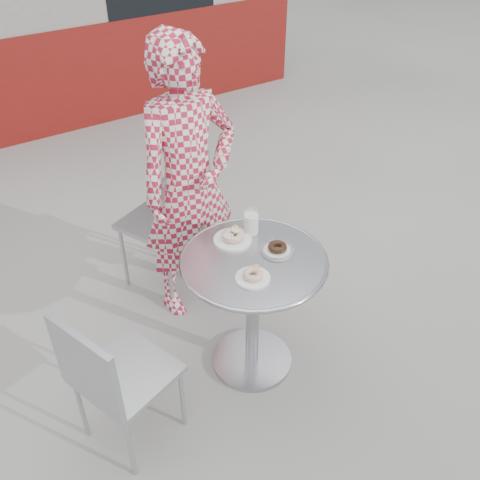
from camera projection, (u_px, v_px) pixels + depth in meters
ground at (251, 364)px, 3.06m from camera, size 60.00×60.00×0.00m
bistro_table at (253, 287)px, 2.74m from camera, size 0.75×0.75×0.75m
chair_far at (167, 246)px, 3.49m from camera, size 0.59×0.59×0.94m
chair_left at (129, 399)px, 2.56m from camera, size 0.51×0.51×0.84m
seated_person at (189, 185)px, 3.02m from camera, size 0.64×0.44×1.70m
plate_far at (233, 237)px, 2.75m from camera, size 0.20×0.20×0.05m
plate_near at (253, 276)px, 2.51m from camera, size 0.17×0.17×0.04m
plate_checker at (277, 249)px, 2.68m from camera, size 0.17×0.17×0.04m
milk_cup at (251, 223)px, 2.78m from camera, size 0.08×0.08×0.13m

